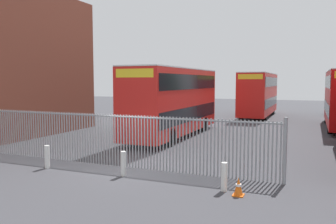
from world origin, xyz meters
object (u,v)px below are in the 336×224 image
object	(u,v)px
double_decker_bus_near_gate	(174,99)
bollard_near_left	(47,157)
bollard_center_front	(123,164)
bollard_near_right	(224,177)
double_decker_bus_far_back	(259,93)
traffic_cone_by_gate	(238,187)

from	to	relation	value
double_decker_bus_near_gate	bollard_near_left	bearing A→B (deg)	-100.23
bollard_near_left	bollard_center_front	bearing A→B (deg)	2.71
bollard_near_right	double_decker_bus_far_back	bearing A→B (deg)	95.68
bollard_near_left	traffic_cone_by_gate	bearing A→B (deg)	-3.01
double_decker_bus_near_gate	bollard_near_left	distance (m)	10.11
bollard_center_front	bollard_near_right	bearing A→B (deg)	-4.34
traffic_cone_by_gate	bollard_near_right	bearing A→B (deg)	151.27
double_decker_bus_near_gate	bollard_near_right	xyz separation A→B (m)	(5.71, -9.89, -1.95)
bollard_near_right	bollard_near_left	bearing A→B (deg)	178.98
double_decker_bus_near_gate	traffic_cone_by_gate	xyz separation A→B (m)	(6.24, -10.18, -2.13)
bollard_near_right	traffic_cone_by_gate	bearing A→B (deg)	-28.73
traffic_cone_by_gate	bollard_near_left	bearing A→B (deg)	176.99
double_decker_bus_near_gate	bollard_center_front	xyz separation A→B (m)	(1.76, -9.59, -1.95)
double_decker_bus_far_back	bollard_near_left	size ratio (longest dim) A/B	11.38
bollard_near_left	traffic_cone_by_gate	xyz separation A→B (m)	(8.00, -0.42, -0.19)
double_decker_bus_near_gate	double_decker_bus_far_back	world-z (taller)	same
bollard_near_left	double_decker_bus_far_back	bearing A→B (deg)	78.68
double_decker_bus_far_back	bollard_near_left	xyz separation A→B (m)	(-4.99, -24.90, -1.95)
double_decker_bus_near_gate	double_decker_bus_far_back	distance (m)	15.48
double_decker_bus_near_gate	bollard_center_front	size ratio (longest dim) A/B	11.38
double_decker_bus_near_gate	double_decker_bus_far_back	size ratio (longest dim) A/B	1.00
double_decker_bus_near_gate	bollard_near_left	world-z (taller)	double_decker_bus_near_gate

